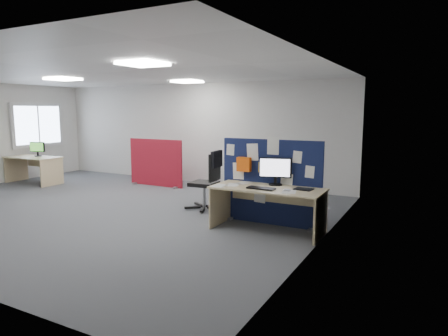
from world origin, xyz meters
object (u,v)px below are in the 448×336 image
at_px(red_divider, 156,163).
at_px(monitor_second, 37,148).
at_px(office_chair, 209,177).
at_px(navy_divider, 270,182).
at_px(second_desk, 34,163).
at_px(monitor_main, 276,170).
at_px(main_desk, 268,197).

height_order(red_divider, monitor_second, red_divider).
xyz_separation_m(red_divider, office_chair, (2.53, -1.56, 0.06)).
relative_size(navy_divider, office_chair, 1.54).
xyz_separation_m(second_desk, monitor_second, (0.00, 0.12, 0.40)).
height_order(red_divider, office_chair, red_divider).
xyz_separation_m(navy_divider, second_desk, (-7.14, 0.71, -0.20)).
height_order(monitor_main, monitor_second, monitor_main).
bearing_deg(office_chair, red_divider, 144.19).
distance_m(red_divider, office_chair, 2.97).
bearing_deg(navy_divider, red_divider, 153.88).
xyz_separation_m(monitor_main, office_chair, (-1.59, 0.53, -0.32)).
bearing_deg(monitor_second, navy_divider, -25.48).
bearing_deg(monitor_second, monitor_main, -26.42).
bearing_deg(monitor_main, main_desk, -116.33).
bearing_deg(main_desk, navy_divider, 108.63).
bearing_deg(navy_divider, monitor_main, -42.08).
relative_size(main_desk, second_desk, 1.19).
bearing_deg(main_desk, second_desk, 171.68).
relative_size(monitor_main, monitor_second, 1.25).
distance_m(monitor_second, office_chair, 5.72).
distance_m(navy_divider, monitor_main, 0.32).
bearing_deg(office_chair, monitor_main, -22.62).
xyz_separation_m(main_desk, red_divider, (-4.09, 2.30, 0.04)).
relative_size(main_desk, red_divider, 1.11).
distance_m(main_desk, second_desk, 7.34).
distance_m(monitor_main, office_chair, 1.71).
relative_size(navy_divider, red_divider, 1.10).
distance_m(main_desk, monitor_second, 7.36).
bearing_deg(navy_divider, second_desk, 174.33).
xyz_separation_m(monitor_main, second_desk, (-7.30, 0.85, -0.44)).
bearing_deg(second_desk, office_chair, -3.21).
bearing_deg(main_desk, red_divider, 150.64).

